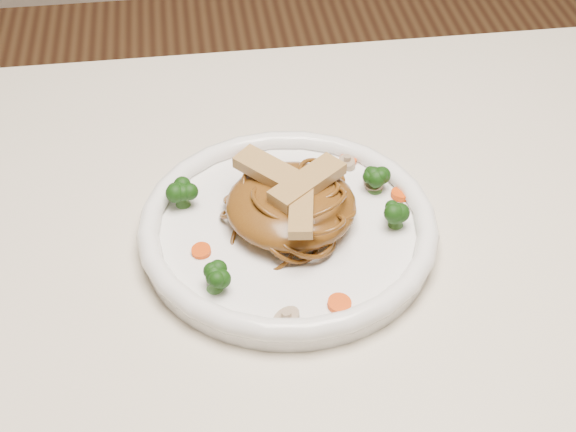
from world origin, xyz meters
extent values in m
cube|color=beige|center=(0.00, 0.00, 0.73)|extent=(1.20, 0.80, 0.04)
cylinder|color=white|center=(-0.07, 0.07, 0.76)|extent=(0.35, 0.35, 0.02)
ellipsoid|color=brown|center=(-0.07, 0.08, 0.78)|extent=(0.15, 0.15, 0.04)
cube|color=tan|center=(-0.05, 0.08, 0.81)|extent=(0.08, 0.07, 0.01)
cube|color=tan|center=(-0.08, 0.09, 0.81)|extent=(0.07, 0.07, 0.01)
cube|color=tan|center=(-0.06, 0.04, 0.81)|extent=(0.03, 0.07, 0.01)
cylinder|color=#DF4C08|center=(0.00, 0.15, 0.77)|extent=(0.02, 0.02, 0.00)
cylinder|color=#DF4C08|center=(-0.15, 0.04, 0.77)|extent=(0.02, 0.02, 0.00)
cylinder|color=#DF4C08|center=(0.04, 0.09, 0.77)|extent=(0.02, 0.02, 0.00)
cylinder|color=#DF4C08|center=(-0.10, 0.16, 0.77)|extent=(0.03, 0.03, 0.00)
cylinder|color=#DF4C08|center=(-0.04, -0.03, 0.77)|extent=(0.02, 0.02, 0.00)
cylinder|color=#BDAE8E|center=(-0.09, -0.04, 0.77)|extent=(0.03, 0.03, 0.01)
cylinder|color=#BDAE8E|center=(0.02, 0.11, 0.77)|extent=(0.03, 0.03, 0.01)
cylinder|color=#BDAE8E|center=(-0.17, 0.13, 0.77)|extent=(0.03, 0.03, 0.01)
cylinder|color=#BDAE8E|center=(0.00, 0.15, 0.77)|extent=(0.02, 0.02, 0.01)
camera|label=1|loc=(-0.15, -0.49, 1.29)|focal=53.37mm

